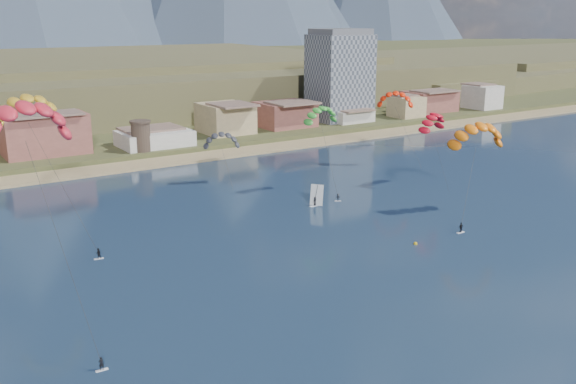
{
  "coord_description": "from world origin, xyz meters",
  "views": [
    {
      "loc": [
        -56.74,
        -54.58,
        38.77
      ],
      "look_at": [
        0.0,
        32.0,
        10.0
      ],
      "focal_mm": 39.95,
      "sensor_mm": 36.0,
      "label": 1
    }
  ],
  "objects_px": {
    "apartment_tower": "(340,75)",
    "kitesurfer_orange": "(477,131)",
    "kitesurfer_red": "(23,116)",
    "kitesurfer_yellow": "(27,105)",
    "kitesurfer_green": "(321,113)",
    "watchtower": "(141,136)",
    "windsurfer": "(316,199)",
    "buoy": "(415,244)"
  },
  "relations": [
    {
      "from": "kitesurfer_green",
      "to": "buoy",
      "type": "distance_m",
      "value": 42.0
    },
    {
      "from": "kitesurfer_orange",
      "to": "kitesurfer_yellow",
      "type": "bearing_deg",
      "value": 159.29
    },
    {
      "from": "kitesurfer_red",
      "to": "kitesurfer_orange",
      "type": "height_order",
      "value": "kitesurfer_red"
    },
    {
      "from": "kitesurfer_yellow",
      "to": "kitesurfer_green",
      "type": "bearing_deg",
      "value": -0.23
    },
    {
      "from": "kitesurfer_yellow",
      "to": "kitesurfer_orange",
      "type": "bearing_deg",
      "value": -20.71
    },
    {
      "from": "watchtower",
      "to": "kitesurfer_orange",
      "type": "relative_size",
      "value": 0.39
    },
    {
      "from": "apartment_tower",
      "to": "watchtower",
      "type": "distance_m",
      "value": 82.02
    },
    {
      "from": "apartment_tower",
      "to": "windsurfer",
      "type": "relative_size",
      "value": 7.09
    },
    {
      "from": "kitesurfer_red",
      "to": "kitesurfer_green",
      "type": "bearing_deg",
      "value": 28.71
    },
    {
      "from": "kitesurfer_yellow",
      "to": "watchtower",
      "type": "bearing_deg",
      "value": 54.19
    },
    {
      "from": "kitesurfer_green",
      "to": "windsurfer",
      "type": "relative_size",
      "value": 4.53
    },
    {
      "from": "watchtower",
      "to": "kitesurfer_green",
      "type": "xyz_separation_m",
      "value": [
        21.26,
        -55.25,
        11.5
      ]
    },
    {
      "from": "kitesurfer_orange",
      "to": "buoy",
      "type": "xyz_separation_m",
      "value": [
        -23.57,
        -8.28,
        -16.41
      ]
    },
    {
      "from": "kitesurfer_yellow",
      "to": "buoy",
      "type": "xyz_separation_m",
      "value": [
        54.31,
        -37.73,
        -23.98
      ]
    },
    {
      "from": "watchtower",
      "to": "buoy",
      "type": "height_order",
      "value": "watchtower"
    },
    {
      "from": "kitesurfer_yellow",
      "to": "kitesurfer_green",
      "type": "distance_m",
      "value": 61.26
    },
    {
      "from": "kitesurfer_red",
      "to": "kitesurfer_green",
      "type": "xyz_separation_m",
      "value": [
        68.83,
        37.71,
        -9.96
      ]
    },
    {
      "from": "apartment_tower",
      "to": "kitesurfer_orange",
      "type": "bearing_deg",
      "value": -113.01
    },
    {
      "from": "apartment_tower",
      "to": "buoy",
      "type": "height_order",
      "value": "apartment_tower"
    },
    {
      "from": "apartment_tower",
      "to": "kitesurfer_yellow",
      "type": "xyz_separation_m",
      "value": [
        -119.68,
        -69.0,
        6.27
      ]
    },
    {
      "from": "kitesurfer_red",
      "to": "windsurfer",
      "type": "height_order",
      "value": "kitesurfer_red"
    },
    {
      "from": "apartment_tower",
      "to": "windsurfer",
      "type": "distance_m",
      "value": 103.85
    },
    {
      "from": "kitesurfer_red",
      "to": "kitesurfer_yellow",
      "type": "relative_size",
      "value": 1.08
    },
    {
      "from": "kitesurfer_orange",
      "to": "windsurfer",
      "type": "distance_m",
      "value": 35.25
    },
    {
      "from": "kitesurfer_green",
      "to": "windsurfer",
      "type": "distance_m",
      "value": 20.2
    },
    {
      "from": "kitesurfer_orange",
      "to": "kitesurfer_green",
      "type": "bearing_deg",
      "value": 120.11
    },
    {
      "from": "watchtower",
      "to": "kitesurfer_yellow",
      "type": "xyz_separation_m",
      "value": [
        -39.68,
        -55.0,
        17.72
      ]
    },
    {
      "from": "kitesurfer_green",
      "to": "windsurfer",
      "type": "height_order",
      "value": "kitesurfer_green"
    },
    {
      "from": "watchtower",
      "to": "buoy",
      "type": "xyz_separation_m",
      "value": [
        14.63,
        -92.73,
        -6.25
      ]
    },
    {
      "from": "kitesurfer_yellow",
      "to": "kitesurfer_green",
      "type": "xyz_separation_m",
      "value": [
        60.94,
        -0.24,
        -6.23
      ]
    },
    {
      "from": "apartment_tower",
      "to": "buoy",
      "type": "relative_size",
      "value": 47.08
    },
    {
      "from": "kitesurfer_orange",
      "to": "kitesurfer_red",
      "type": "bearing_deg",
      "value": -174.34
    },
    {
      "from": "kitesurfer_yellow",
      "to": "kitesurfer_orange",
      "type": "xyz_separation_m",
      "value": [
        77.88,
        -29.45,
        -7.57
      ]
    },
    {
      "from": "watchtower",
      "to": "kitesurfer_yellow",
      "type": "height_order",
      "value": "kitesurfer_yellow"
    },
    {
      "from": "watchtower",
      "to": "kitesurfer_orange",
      "type": "xyz_separation_m",
      "value": [
        38.2,
        -84.45,
        10.15
      ]
    },
    {
      "from": "apartment_tower",
      "to": "kitesurfer_orange",
      "type": "distance_m",
      "value": 106.96
    },
    {
      "from": "kitesurfer_green",
      "to": "windsurfer",
      "type": "bearing_deg",
      "value": -130.55
    },
    {
      "from": "apartment_tower",
      "to": "kitesurfer_red",
      "type": "xyz_separation_m",
      "value": [
        -127.57,
        -106.95,
        10.0
      ]
    },
    {
      "from": "apartment_tower",
      "to": "kitesurfer_orange",
      "type": "height_order",
      "value": "apartment_tower"
    },
    {
      "from": "kitesurfer_red",
      "to": "watchtower",
      "type": "bearing_deg",
      "value": 62.9
    },
    {
      "from": "kitesurfer_orange",
      "to": "kitesurfer_green",
      "type": "distance_m",
      "value": 33.79
    },
    {
      "from": "apartment_tower",
      "to": "buoy",
      "type": "distance_m",
      "value": 126.41
    }
  ]
}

